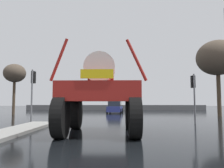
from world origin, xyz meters
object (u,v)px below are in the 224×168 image
object	(u,v)px
bare_tree_right	(218,58)
traffic_signal_near_left	(33,84)
sedan_ahead	(115,108)
traffic_signal_near_right	(193,87)
oversize_sprayer	(101,95)
bare_tree_left	(15,74)

from	to	relation	value
bare_tree_right	traffic_signal_near_left	bearing A→B (deg)	-154.90
sedan_ahead	traffic_signal_near_right	bearing A→B (deg)	-152.75
traffic_signal_near_left	traffic_signal_near_right	bearing A→B (deg)	0.03
oversize_sprayer	bare_tree_right	distance (m)	17.20
bare_tree_left	bare_tree_right	bearing A→B (deg)	-6.40
traffic_signal_near_right	bare_tree_left	bearing A→B (deg)	149.69
oversize_sprayer	bare_tree_left	size ratio (longest dim) A/B	0.86
oversize_sprayer	traffic_signal_near_left	distance (m)	7.16
sedan_ahead	traffic_signal_near_right	size ratio (longest dim) A/B	1.26
oversize_sprayer	traffic_signal_near_right	bearing A→B (deg)	-51.17
traffic_signal_near_left	bare_tree_right	bearing A→B (deg)	25.10
oversize_sprayer	bare_tree_left	distance (m)	19.00
bare_tree_right	bare_tree_left	bearing A→B (deg)	173.60
sedan_ahead	bare_tree_right	size ratio (longest dim) A/B	0.54
bare_tree_left	traffic_signal_near_right	bearing A→B (deg)	-30.31
bare_tree_left	bare_tree_right	distance (m)	22.55
traffic_signal_near_left	bare_tree_left	size ratio (longest dim) A/B	0.63
traffic_signal_near_right	bare_tree_right	distance (m)	9.80
traffic_signal_near_right	bare_tree_left	size ratio (longest dim) A/B	0.57
bare_tree_left	bare_tree_right	size ratio (longest dim) A/B	0.75
traffic_signal_near_left	bare_tree_left	bearing A→B (deg)	121.23
sedan_ahead	traffic_signal_near_left	size ratio (longest dim) A/B	1.14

